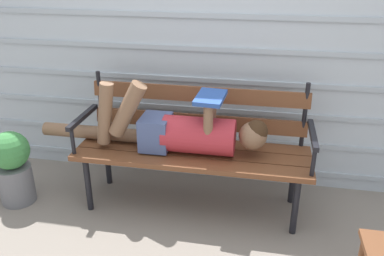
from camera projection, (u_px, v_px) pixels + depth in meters
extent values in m
plane|color=gray|center=(187.00, 220.00, 2.82)|extent=(12.00, 12.00, 0.00)
cube|color=#B2BCC6|center=(204.00, 48.00, 2.98)|extent=(5.13, 0.06, 2.16)
cube|color=#A3ADB7|center=(202.00, 163.00, 3.34)|extent=(5.13, 0.02, 0.04)
cube|color=#A3ADB7|center=(202.00, 137.00, 3.24)|extent=(5.13, 0.02, 0.04)
cube|color=#A3ADB7|center=(203.00, 109.00, 3.14)|extent=(5.13, 0.02, 0.04)
cube|color=#A3ADB7|center=(203.00, 80.00, 3.05)|extent=(5.13, 0.02, 0.04)
cube|color=#A3ADB7|center=(203.00, 49.00, 2.95)|extent=(5.13, 0.02, 0.04)
cube|color=#A3ADB7|center=(204.00, 16.00, 2.85)|extent=(5.13, 0.02, 0.04)
cube|color=brown|center=(188.00, 165.00, 2.66)|extent=(1.65, 0.15, 0.04)
cube|color=brown|center=(192.00, 154.00, 2.81)|extent=(1.65, 0.15, 0.04)
cube|color=brown|center=(196.00, 144.00, 2.95)|extent=(1.65, 0.15, 0.04)
cube|color=brown|center=(198.00, 121.00, 2.96)|extent=(1.58, 0.05, 0.11)
cube|color=brown|center=(198.00, 94.00, 2.88)|extent=(1.58, 0.05, 0.11)
cylinder|color=black|center=(101.00, 101.00, 3.05)|extent=(0.03, 0.03, 0.47)
cylinder|color=black|center=(305.00, 115.00, 2.79)|extent=(0.03, 0.03, 0.47)
cylinder|color=black|center=(88.00, 185.00, 2.86)|extent=(0.04, 0.04, 0.42)
cylinder|color=black|center=(295.00, 207.00, 2.61)|extent=(0.04, 0.04, 0.42)
cylinder|color=black|center=(108.00, 160.00, 3.19)|extent=(0.04, 0.04, 0.42)
cylinder|color=black|center=(293.00, 178.00, 2.95)|extent=(0.04, 0.04, 0.42)
cube|color=black|center=(83.00, 117.00, 2.86)|extent=(0.04, 0.46, 0.03)
cylinder|color=black|center=(72.00, 141.00, 2.73)|extent=(0.03, 0.03, 0.20)
cube|color=black|center=(313.00, 135.00, 2.58)|extent=(0.04, 0.46, 0.03)
cylinder|color=black|center=(314.00, 162.00, 2.46)|extent=(0.03, 0.03, 0.20)
cylinder|color=#B72D38|center=(199.00, 135.00, 2.74)|extent=(0.49, 0.26, 0.26)
cube|color=#475684|center=(156.00, 132.00, 2.79)|extent=(0.20, 0.24, 0.23)
sphere|color=brown|center=(253.00, 136.00, 2.67)|extent=(0.19, 0.19, 0.19)
sphere|color=#382314|center=(256.00, 131.00, 2.65)|extent=(0.16, 0.16, 0.16)
cylinder|color=brown|center=(127.00, 109.00, 2.70)|extent=(0.29, 0.11, 0.41)
cylinder|color=brown|center=(105.00, 114.00, 2.74)|extent=(0.15, 0.09, 0.45)
cylinder|color=brown|center=(95.00, 133.00, 2.96)|extent=(0.81, 0.10, 0.10)
cylinder|color=brown|center=(208.00, 123.00, 2.60)|extent=(0.06, 0.06, 0.27)
cylinder|color=brown|center=(212.00, 114.00, 2.75)|extent=(0.06, 0.06, 0.27)
cube|color=#284C9E|center=(210.00, 98.00, 2.61)|extent=(0.20, 0.27, 0.05)
cylinder|color=slate|center=(17.00, 184.00, 2.98)|extent=(0.25, 0.25, 0.29)
sphere|color=#3D8442|center=(10.00, 150.00, 2.87)|extent=(0.28, 0.28, 0.28)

